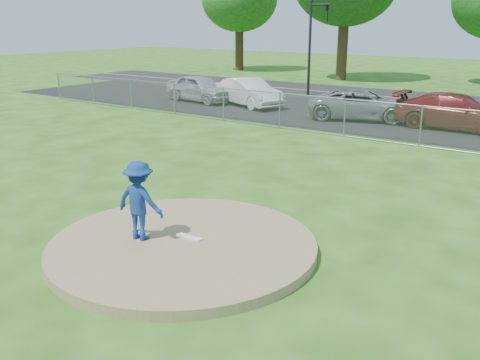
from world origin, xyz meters
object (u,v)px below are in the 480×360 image
at_px(traffic_signal_left, 313,39).
at_px(parked_car_gray, 363,105).
at_px(parked_car_white, 249,92).
at_px(pitcher, 139,201).
at_px(parked_car_silver, 200,88).
at_px(traffic_cone, 312,109).
at_px(parked_car_darkred, 457,112).

height_order(traffic_signal_left, parked_car_gray, traffic_signal_left).
bearing_deg(parked_car_gray, parked_car_white, 69.10).
distance_m(traffic_signal_left, pitcher, 23.85).
bearing_deg(traffic_signal_left, parked_car_silver, -122.86).
xyz_separation_m(traffic_signal_left, traffic_cone, (3.45, -6.45, -3.05)).
relative_size(pitcher, parked_car_gray, 0.33).
height_order(traffic_cone, parked_car_darkred, parked_car_darkred).
distance_m(traffic_cone, parked_car_darkred, 6.60).
height_order(pitcher, parked_car_darkred, pitcher).
distance_m(traffic_signal_left, parked_car_gray, 8.83).
bearing_deg(pitcher, parked_car_silver, -62.04).
xyz_separation_m(pitcher, traffic_cone, (-4.52, 15.91, -0.70)).
distance_m(parked_car_white, parked_car_gray, 6.59).
bearing_deg(traffic_signal_left, parked_car_darkred, -30.50).
bearing_deg(traffic_cone, parked_car_white, 170.70).
height_order(traffic_signal_left, pitcher, traffic_signal_left).
relative_size(traffic_cone, parked_car_silver, 0.14).
bearing_deg(parked_car_darkred, parked_car_gray, 91.14).
xyz_separation_m(traffic_cone, parked_car_white, (-4.18, 0.68, 0.43)).
height_order(pitcher, parked_car_white, pitcher).
relative_size(parked_car_gray, parked_car_darkred, 0.96).
height_order(traffic_signal_left, parked_car_silver, traffic_signal_left).
bearing_deg(pitcher, parked_car_white, -70.32).
height_order(pitcher, traffic_cone, pitcher).
bearing_deg(traffic_signal_left, parked_car_white, -97.24).
xyz_separation_m(pitcher, parked_car_white, (-8.70, 16.60, -0.26)).
bearing_deg(parked_car_silver, traffic_cone, -85.93).
relative_size(traffic_cone, parked_car_gray, 0.12).
distance_m(pitcher, parked_car_gray, 16.45).
height_order(parked_car_white, parked_car_darkred, parked_car_darkred).
relative_size(traffic_signal_left, traffic_cone, 9.15).
relative_size(pitcher, parked_car_white, 0.36).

